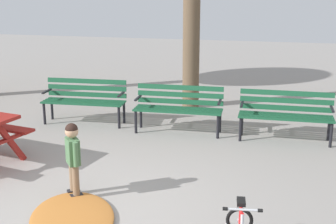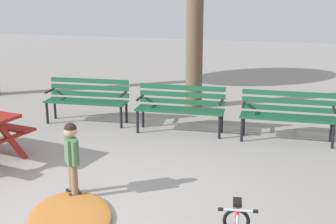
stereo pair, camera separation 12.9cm
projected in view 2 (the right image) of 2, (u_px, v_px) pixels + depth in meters
The scene contains 6 objects.
ground at pixel (77, 213), 5.66m from camera, with size 36.00×36.00×0.00m, color gray.
park_bench_far_left at pixel (88, 97), 9.22m from camera, with size 1.63×0.55×0.85m.
park_bench_left at pixel (181, 105), 8.62m from camera, with size 1.61×0.51×0.85m.
park_bench_right at pixel (288, 112), 8.14m from camera, with size 1.61×0.49×0.85m.
child_standing at pixel (72, 154), 5.97m from camera, with size 0.28×0.31×0.99m.
leaf_pile at pixel (70, 216), 5.50m from camera, with size 1.38×0.97×0.07m, color #B26B2D.
Camera 2 is at (2.37, -4.69, 2.66)m, focal length 50.53 mm.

